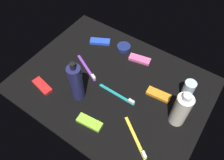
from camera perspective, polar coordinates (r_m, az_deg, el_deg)
ground_plane at (r=100.21cm, az=0.00°, el=-1.23°), size 84.00×64.00×1.20cm
lotion_bottle at (r=89.90cm, az=-9.24°, el=-0.65°), size 5.62×5.62×20.83cm
bodywash_bottle at (r=87.12cm, az=17.38°, el=-7.34°), size 6.21×6.21×18.00cm
deodorant_stick at (r=97.91cm, az=19.09°, el=-2.33°), size 4.87×4.87×9.02cm
toothbrush_purple at (r=105.10cm, az=-6.40°, el=2.93°), size 16.76×8.84×2.10cm
toothbrush_teal at (r=95.66cm, az=1.76°, el=-3.93°), size 18.01×1.34×2.10cm
toothbrush_yellow at (r=86.91cm, az=6.32°, el=-15.06°), size 15.46×11.27×2.10cm
snack_bar_pink at (r=109.04cm, az=7.17°, el=5.35°), size 11.00×6.03×1.50cm
snack_bar_orange at (r=97.73cm, az=11.95°, el=-3.69°), size 10.74×5.00×1.50cm
snack_bar_red at (r=103.00cm, az=-17.59°, el=-1.46°), size 10.95×5.80×1.50cm
snack_bar_blue at (r=117.12cm, az=-3.10°, el=9.92°), size 11.06×8.42×1.50cm
snack_bar_lime at (r=89.57cm, az=-5.81°, el=-10.84°), size 10.78×5.12×1.50cm
cream_tin_left at (r=113.74cm, az=3.06°, el=8.45°), size 6.91×6.91×1.93cm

